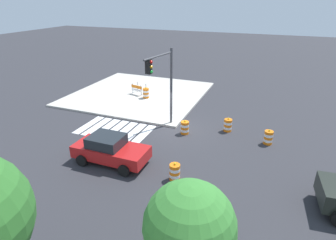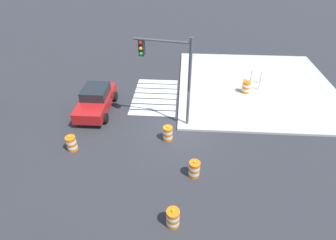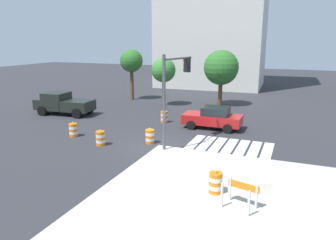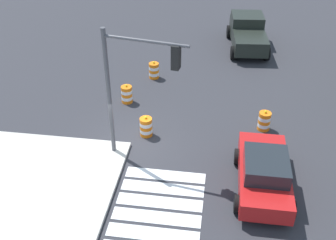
{
  "view_description": "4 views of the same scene",
  "coord_description": "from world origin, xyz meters",
  "px_view_note": "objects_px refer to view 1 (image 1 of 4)",
  "views": [
    {
      "loc": [
        -6.26,
        17.38,
        8.81
      ],
      "look_at": [
        -0.36,
        2.44,
        1.73
      ],
      "focal_mm": 30.14,
      "sensor_mm": 36.0,
      "label": 1
    },
    {
      "loc": [
        -12.62,
        -0.24,
        10.17
      ],
      "look_at": [
        0.09,
        0.58,
        0.73
      ],
      "focal_mm": 27.88,
      "sensor_mm": 36.0,
      "label": 2
    },
    {
      "loc": [
        7.59,
        -17.33,
        6.44
      ],
      "look_at": [
        0.17,
        1.07,
        1.5
      ],
      "focal_mm": 34.66,
      "sensor_mm": 36.0,
      "label": 3
    },
    {
      "loc": [
        13.91,
        3.62,
        11.04
      ],
      "look_at": [
        -0.31,
        1.61,
        1.29
      ],
      "focal_mm": 43.65,
      "sensor_mm": 36.0,
      "label": 4
    }
  ],
  "objects_px": {
    "street_tree_streetside_mid": "(189,227)",
    "traffic_barrel_near_corner": "(175,172)",
    "traffic_barrel_on_sidewalk": "(146,93)",
    "traffic_light_pole": "(163,77)",
    "traffic_barrel_median_near": "(228,125)",
    "construction_barricade": "(138,88)",
    "traffic_barrel_median_far": "(185,128)",
    "traffic_barrel_crosswalk_end": "(268,137)",
    "sports_car": "(110,149)"
  },
  "relations": [
    {
      "from": "street_tree_streetside_mid",
      "to": "traffic_barrel_near_corner",
      "type": "bearing_deg",
      "value": -66.89
    },
    {
      "from": "traffic_barrel_on_sidewalk",
      "to": "street_tree_streetside_mid",
      "type": "xyz_separation_m",
      "value": [
        -9.53,
        17.11,
        2.88
      ]
    },
    {
      "from": "traffic_barrel_on_sidewalk",
      "to": "traffic_light_pole",
      "type": "bearing_deg",
      "value": 126.05
    },
    {
      "from": "traffic_barrel_near_corner",
      "to": "street_tree_streetside_mid",
      "type": "xyz_separation_m",
      "value": [
        -2.7,
        6.33,
        3.03
      ]
    },
    {
      "from": "traffic_barrel_near_corner",
      "to": "traffic_barrel_median_near",
      "type": "height_order",
      "value": "same"
    },
    {
      "from": "construction_barricade",
      "to": "traffic_light_pole",
      "type": "relative_size",
      "value": 0.25
    },
    {
      "from": "traffic_barrel_on_sidewalk",
      "to": "street_tree_streetside_mid",
      "type": "height_order",
      "value": "street_tree_streetside_mid"
    },
    {
      "from": "traffic_barrel_on_sidewalk",
      "to": "traffic_light_pole",
      "type": "height_order",
      "value": "traffic_light_pole"
    },
    {
      "from": "traffic_barrel_near_corner",
      "to": "traffic_barrel_median_far",
      "type": "bearing_deg",
      "value": -77.07
    },
    {
      "from": "traffic_barrel_median_far",
      "to": "traffic_light_pole",
      "type": "height_order",
      "value": "traffic_light_pole"
    },
    {
      "from": "traffic_barrel_crosswalk_end",
      "to": "traffic_barrel_median_far",
      "type": "height_order",
      "value": "same"
    },
    {
      "from": "traffic_barrel_near_corner",
      "to": "traffic_barrel_crosswalk_end",
      "type": "xyz_separation_m",
      "value": [
        -4.27,
        -5.88,
        0.0
      ]
    },
    {
      "from": "traffic_barrel_crosswalk_end",
      "to": "traffic_barrel_near_corner",
      "type": "bearing_deg",
      "value": 54.05
    },
    {
      "from": "sports_car",
      "to": "traffic_barrel_crosswalk_end",
      "type": "bearing_deg",
      "value": -145.89
    },
    {
      "from": "traffic_barrel_median_near",
      "to": "construction_barricade",
      "type": "xyz_separation_m",
      "value": [
        9.5,
        -4.67,
        0.27
      ]
    },
    {
      "from": "traffic_barrel_median_near",
      "to": "construction_barricade",
      "type": "bearing_deg",
      "value": -26.17
    },
    {
      "from": "traffic_barrel_near_corner",
      "to": "traffic_barrel_median_far",
      "type": "height_order",
      "value": "same"
    },
    {
      "from": "traffic_barrel_crosswalk_end",
      "to": "traffic_barrel_on_sidewalk",
      "type": "height_order",
      "value": "traffic_barrel_on_sidewalk"
    },
    {
      "from": "traffic_light_pole",
      "to": "traffic_barrel_crosswalk_end",
      "type": "bearing_deg",
      "value": -175.45
    },
    {
      "from": "traffic_light_pole",
      "to": "street_tree_streetside_mid",
      "type": "bearing_deg",
      "value": 115.49
    },
    {
      "from": "traffic_barrel_near_corner",
      "to": "traffic_barrel_median_near",
      "type": "relative_size",
      "value": 1.0
    },
    {
      "from": "sports_car",
      "to": "traffic_barrel_median_near",
      "type": "relative_size",
      "value": 4.22
    },
    {
      "from": "traffic_barrel_crosswalk_end",
      "to": "traffic_light_pole",
      "type": "bearing_deg",
      "value": 4.55
    },
    {
      "from": "traffic_barrel_median_near",
      "to": "street_tree_streetside_mid",
      "type": "bearing_deg",
      "value": 95.31
    },
    {
      "from": "sports_car",
      "to": "traffic_barrel_crosswalk_end",
      "type": "height_order",
      "value": "sports_car"
    },
    {
      "from": "traffic_barrel_median_far",
      "to": "street_tree_streetside_mid",
      "type": "height_order",
      "value": "street_tree_streetside_mid"
    },
    {
      "from": "sports_car",
      "to": "street_tree_streetside_mid",
      "type": "relative_size",
      "value": 0.91
    },
    {
      "from": "street_tree_streetside_mid",
      "to": "traffic_barrel_median_far",
      "type": "bearing_deg",
      "value": -71.38
    },
    {
      "from": "traffic_barrel_crosswalk_end",
      "to": "street_tree_streetside_mid",
      "type": "relative_size",
      "value": 0.22
    },
    {
      "from": "traffic_barrel_crosswalk_end",
      "to": "traffic_barrel_on_sidewalk",
      "type": "bearing_deg",
      "value": -23.82
    },
    {
      "from": "traffic_barrel_near_corner",
      "to": "traffic_light_pole",
      "type": "xyz_separation_m",
      "value": [
        2.85,
        -5.32,
        3.46
      ]
    },
    {
      "from": "traffic_barrel_near_corner",
      "to": "traffic_barrel_median_near",
      "type": "distance_m",
      "value": 6.97
    },
    {
      "from": "traffic_barrel_near_corner",
      "to": "street_tree_streetside_mid",
      "type": "bearing_deg",
      "value": 113.11
    },
    {
      "from": "traffic_barrel_median_far",
      "to": "traffic_barrel_on_sidewalk",
      "type": "xyz_separation_m",
      "value": [
        5.61,
        -5.47,
        0.15
      ]
    },
    {
      "from": "traffic_barrel_near_corner",
      "to": "traffic_barrel_on_sidewalk",
      "type": "xyz_separation_m",
      "value": [
        6.83,
        -10.78,
        0.15
      ]
    },
    {
      "from": "traffic_barrel_median_near",
      "to": "traffic_barrel_on_sidewalk",
      "type": "height_order",
      "value": "traffic_barrel_on_sidewalk"
    },
    {
      "from": "traffic_barrel_median_near",
      "to": "traffic_light_pole",
      "type": "height_order",
      "value": "traffic_light_pole"
    },
    {
      "from": "traffic_barrel_near_corner",
      "to": "street_tree_streetside_mid",
      "type": "relative_size",
      "value": 0.22
    },
    {
      "from": "sports_car",
      "to": "traffic_barrel_near_corner",
      "type": "bearing_deg",
      "value": 176.26
    },
    {
      "from": "traffic_barrel_crosswalk_end",
      "to": "construction_barricade",
      "type": "bearing_deg",
      "value": -24.49
    },
    {
      "from": "traffic_barrel_median_far",
      "to": "street_tree_streetside_mid",
      "type": "distance_m",
      "value": 12.65
    },
    {
      "from": "construction_barricade",
      "to": "traffic_barrel_on_sidewalk",
      "type": "bearing_deg",
      "value": 149.55
    },
    {
      "from": "traffic_barrel_near_corner",
      "to": "traffic_barrel_median_near",
      "type": "xyz_separation_m",
      "value": [
        -1.48,
        -6.81,
        0.0
      ]
    },
    {
      "from": "traffic_barrel_median_near",
      "to": "traffic_barrel_crosswalk_end",
      "type": "bearing_deg",
      "value": 161.54
    },
    {
      "from": "traffic_barrel_crosswalk_end",
      "to": "construction_barricade",
      "type": "height_order",
      "value": "construction_barricade"
    },
    {
      "from": "sports_car",
      "to": "street_tree_streetside_mid",
      "type": "bearing_deg",
      "value": 135.59
    },
    {
      "from": "traffic_barrel_on_sidewalk",
      "to": "sports_car",
      "type": "bearing_deg",
      "value": 104.88
    },
    {
      "from": "sports_car",
      "to": "traffic_barrel_near_corner",
      "type": "xyz_separation_m",
      "value": [
        -4.03,
        0.26,
        -0.36
      ]
    },
    {
      "from": "traffic_barrel_near_corner",
      "to": "traffic_barrel_median_near",
      "type": "bearing_deg",
      "value": -102.26
    },
    {
      "from": "sports_car",
      "to": "traffic_barrel_median_far",
      "type": "height_order",
      "value": "sports_car"
    }
  ]
}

